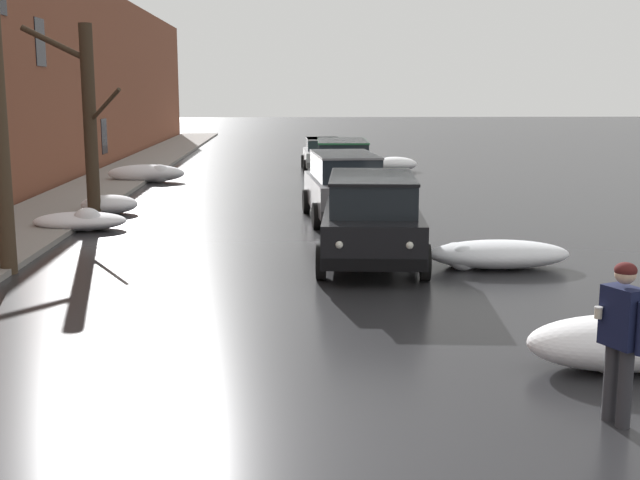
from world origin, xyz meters
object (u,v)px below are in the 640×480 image
suv_black_approaching_near_lane (372,216)px  sedan_silver_parked_far_down_block (323,153)px  suv_grey_parked_kerbside_close (344,184)px  suv_green_parked_kerbside_mid (342,164)px  pedestrian_with_coffee (621,330)px  bare_tree_mid_block (88,113)px

suv_black_approaching_near_lane → sedan_silver_parked_far_down_block: 19.68m
suv_grey_parked_kerbside_close → suv_green_parked_kerbside_mid: same height
suv_green_parked_kerbside_mid → sedan_silver_parked_far_down_block: bearing=91.9°
suv_black_approaching_near_lane → pedestrian_with_coffee: size_ratio=2.59×
suv_green_parked_kerbside_mid → sedan_silver_parked_far_down_block: (-0.26, 8.00, -0.24)m
bare_tree_mid_block → suv_grey_parked_kerbside_close: 7.34m
suv_black_approaching_near_lane → suv_grey_parked_kerbside_close: bearing=91.2°
suv_green_parked_kerbside_mid → sedan_silver_parked_far_down_block: size_ratio=1.18×
suv_black_approaching_near_lane → suv_green_parked_kerbside_mid: same height
suv_green_parked_kerbside_mid → sedan_silver_parked_far_down_block: suv_green_parked_kerbside_mid is taller
bare_tree_mid_block → sedan_silver_parked_far_down_block: 14.92m
suv_green_parked_kerbside_mid → suv_black_approaching_near_lane: bearing=-91.1°
suv_grey_parked_kerbside_close → pedestrian_with_coffee: 14.08m
bare_tree_mid_block → suv_black_approaching_near_lane: 10.02m
suv_grey_parked_kerbside_close → suv_green_parked_kerbside_mid: bearing=86.6°
suv_grey_parked_kerbside_close → pedestrian_with_coffee: suv_grey_parked_kerbside_close is taller
sedan_silver_parked_far_down_block → pedestrian_with_coffee: bearing=-86.3°
suv_green_parked_kerbside_mid → sedan_silver_parked_far_down_block: 8.01m
suv_black_approaching_near_lane → pedestrian_with_coffee: (1.75, -8.14, 0.05)m
suv_green_parked_kerbside_mid → pedestrian_with_coffee: suv_green_parked_kerbside_mid is taller
pedestrian_with_coffee → suv_green_parked_kerbside_mid: bearing=94.4°
bare_tree_mid_block → suv_black_approaching_near_lane: bearing=-43.3°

